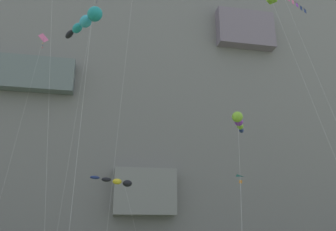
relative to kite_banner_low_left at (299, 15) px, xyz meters
The scene contains 7 objects.
cliff_face 45.76m from the kite_banner_low_left, 105.73° to the left, with size 180.00×23.51×68.77m.
kite_banner_low_left is the anchor object (origin of this frame).
kite_diamond_upper_left 32.29m from the kite_banner_low_left, 152.88° to the left, with size 3.34×2.60×29.34m.
kite_delta_far_right 21.80m from the kite_banner_low_left, 94.33° to the left, with size 4.13×6.58×10.37m.
kite_windsock_upper_mid 18.18m from the kite_banner_low_left, 151.61° to the right, with size 3.77×7.32×12.11m.
kite_windsock_low_right 24.30m from the kite_banner_low_left, 159.71° to the right, with size 2.99×5.31×17.68m.
kite_windsock_front_field 27.43m from the kite_banner_low_left, 143.98° to the left, with size 6.60×3.88×9.77m.
Camera 1 is at (-7.50, -11.84, 3.87)m, focal length 37.05 mm.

